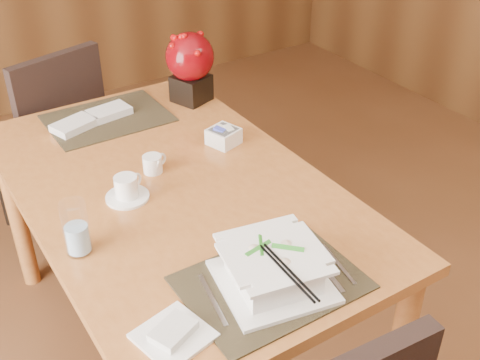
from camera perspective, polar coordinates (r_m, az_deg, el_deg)
dining_table at (r=2.00m, az=-6.20°, el=-2.74°), size 0.90×1.50×0.75m
placemat_near at (r=1.57m, az=2.96°, el=-9.67°), size 0.45×0.33×0.01m
placemat_far at (r=2.39m, az=-12.43°, el=5.75°), size 0.45×0.33×0.01m
soup_setting at (r=1.53m, az=3.16°, el=-8.40°), size 0.31×0.31×0.11m
coffee_cup at (r=1.89m, az=-10.71°, el=-0.87°), size 0.14×0.14×0.08m
water_glass at (r=1.68m, az=-15.29°, el=-4.42°), size 0.09×0.09×0.16m
creamer_jug at (r=2.01m, az=-8.29°, el=1.51°), size 0.10×0.10×0.06m
sugar_caddy at (r=2.15m, az=-1.56°, el=4.15°), size 0.12×0.12×0.06m
berry_decor at (r=2.43m, az=-4.76°, el=10.99°), size 0.19×0.19×0.28m
napkins_far at (r=2.37m, az=-13.63°, el=5.78°), size 0.33×0.17×0.03m
bread_plate at (r=1.45m, az=-6.32°, el=-14.47°), size 0.18×0.18×0.01m
far_chair at (r=2.82m, az=-17.30°, el=4.06°), size 0.53×0.54×0.93m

